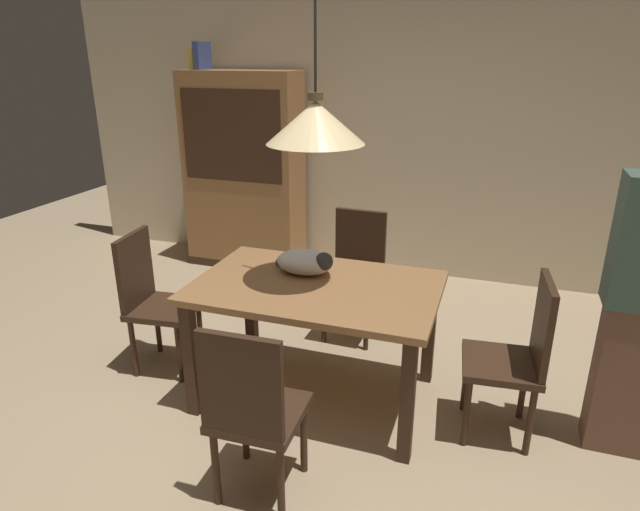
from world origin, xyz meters
TOP-DOWN VIEW (x-y plane):
  - ground at (0.00, 0.00)m, footprint 10.00×10.00m
  - back_wall at (0.00, 2.65)m, footprint 6.40×0.10m
  - dining_table at (0.07, 0.39)m, footprint 1.40×0.90m
  - chair_far_back at (0.08, 1.27)m, footprint 0.41×0.41m
  - chair_left_side at (-1.05, 0.38)m, footprint 0.44×0.44m
  - chair_right_side at (1.20, 0.40)m, footprint 0.44×0.44m
  - chair_near_front at (0.08, -0.49)m, footprint 0.41×0.41m
  - cat_sleeping at (-0.03, 0.52)m, footprint 0.39×0.25m
  - pendant_lamp at (0.07, 0.39)m, footprint 0.52×0.52m
  - hutch_bookcase at (-1.33, 2.32)m, footprint 1.12×0.45m
  - book_yellow_short at (-1.75, 2.32)m, footprint 0.04×0.20m
  - book_blue_wide at (-1.69, 2.32)m, footprint 0.06×0.24m

SIDE VIEW (x-z plane):
  - ground at x=0.00m, z-range 0.00..0.00m
  - chair_far_back at x=0.08m, z-range 0.05..0.98m
  - chair_left_side at x=-1.05m, z-range 0.05..0.98m
  - chair_right_side at x=1.20m, z-range 0.05..0.98m
  - chair_near_front at x=0.08m, z-range 0.05..0.98m
  - dining_table at x=0.07m, z-range 0.27..1.02m
  - cat_sleeping at x=-0.03m, z-range 0.75..0.90m
  - hutch_bookcase at x=-1.33m, z-range -0.04..1.81m
  - back_wall at x=0.00m, z-range 0.00..2.90m
  - pendant_lamp at x=0.07m, z-range 1.01..2.31m
  - book_yellow_short at x=-1.75m, z-range 1.85..2.03m
  - book_blue_wide at x=-1.69m, z-range 1.85..2.09m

